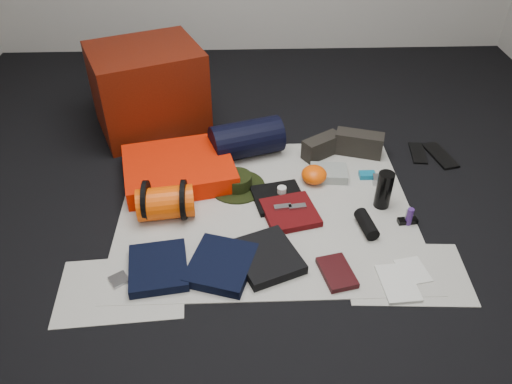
{
  "coord_description": "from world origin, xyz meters",
  "views": [
    {
      "loc": [
        -0.13,
        -2.11,
        1.79
      ],
      "look_at": [
        -0.05,
        0.03,
        0.1
      ],
      "focal_mm": 35.0,
      "sensor_mm": 36.0,
      "label": 1
    }
  ],
  "objects_px": {
    "stuff_sack": "(166,203)",
    "paperback_book": "(337,272)",
    "navy_duffel": "(247,139)",
    "water_bottle": "(384,190)",
    "sleeping_pad": "(179,169)",
    "red_cabinet": "(148,89)",
    "compact_camera": "(382,180)"
  },
  "relations": [
    {
      "from": "red_cabinet",
      "to": "stuff_sack",
      "type": "relative_size",
      "value": 2.25
    },
    {
      "from": "sleeping_pad",
      "to": "navy_duffel",
      "type": "bearing_deg",
      "value": 28.67
    },
    {
      "from": "navy_duffel",
      "to": "sleeping_pad",
      "type": "bearing_deg",
      "value": -169.32
    },
    {
      "from": "red_cabinet",
      "to": "sleeping_pad",
      "type": "distance_m",
      "value": 0.68
    },
    {
      "from": "stuff_sack",
      "to": "water_bottle",
      "type": "xyz_separation_m",
      "value": [
        1.18,
        0.04,
        0.02
      ]
    },
    {
      "from": "water_bottle",
      "to": "navy_duffel",
      "type": "bearing_deg",
      "value": 144.22
    },
    {
      "from": "stuff_sack",
      "to": "navy_duffel",
      "type": "distance_m",
      "value": 0.73
    },
    {
      "from": "red_cabinet",
      "to": "navy_duffel",
      "type": "bearing_deg",
      "value": -53.26
    },
    {
      "from": "navy_duffel",
      "to": "paperback_book",
      "type": "relative_size",
      "value": 2.07
    },
    {
      "from": "navy_duffel",
      "to": "compact_camera",
      "type": "xyz_separation_m",
      "value": [
        0.79,
        -0.33,
        -0.09
      ]
    },
    {
      "from": "red_cabinet",
      "to": "paperback_book",
      "type": "distance_m",
      "value": 1.78
    },
    {
      "from": "stuff_sack",
      "to": "paperback_book",
      "type": "height_order",
      "value": "stuff_sack"
    },
    {
      "from": "sleeping_pad",
      "to": "water_bottle",
      "type": "height_order",
      "value": "water_bottle"
    },
    {
      "from": "red_cabinet",
      "to": "paperback_book",
      "type": "bearing_deg",
      "value": -75.97
    },
    {
      "from": "water_bottle",
      "to": "paperback_book",
      "type": "bearing_deg",
      "value": -123.2
    },
    {
      "from": "red_cabinet",
      "to": "navy_duffel",
      "type": "height_order",
      "value": "red_cabinet"
    },
    {
      "from": "red_cabinet",
      "to": "water_bottle",
      "type": "xyz_separation_m",
      "value": [
        1.38,
        -0.92,
        -0.17
      ]
    },
    {
      "from": "navy_duffel",
      "to": "stuff_sack",
      "type": "bearing_deg",
      "value": -145.66
    },
    {
      "from": "stuff_sack",
      "to": "compact_camera",
      "type": "height_order",
      "value": "stuff_sack"
    },
    {
      "from": "navy_duffel",
      "to": "compact_camera",
      "type": "relative_size",
      "value": 4.04
    },
    {
      "from": "water_bottle",
      "to": "sleeping_pad",
      "type": "bearing_deg",
      "value": 164.91
    },
    {
      "from": "red_cabinet",
      "to": "paperback_book",
      "type": "relative_size",
      "value": 3.17
    },
    {
      "from": "sleeping_pad",
      "to": "compact_camera",
      "type": "height_order",
      "value": "sleeping_pad"
    },
    {
      "from": "sleeping_pad",
      "to": "paperback_book",
      "type": "relative_size",
      "value": 2.95
    },
    {
      "from": "water_bottle",
      "to": "paperback_book",
      "type": "height_order",
      "value": "water_bottle"
    },
    {
      "from": "sleeping_pad",
      "to": "compact_camera",
      "type": "distance_m",
      "value": 1.2
    },
    {
      "from": "paperback_book",
      "to": "navy_duffel",
      "type": "bearing_deg",
      "value": 98.43
    },
    {
      "from": "red_cabinet",
      "to": "sleeping_pad",
      "type": "relative_size",
      "value": 1.07
    },
    {
      "from": "stuff_sack",
      "to": "paperback_book",
      "type": "distance_m",
      "value": 0.97
    },
    {
      "from": "red_cabinet",
      "to": "stuff_sack",
      "type": "bearing_deg",
      "value": -100.89
    },
    {
      "from": "stuff_sack",
      "to": "navy_duffel",
      "type": "relative_size",
      "value": 0.68
    },
    {
      "from": "stuff_sack",
      "to": "paperback_book",
      "type": "relative_size",
      "value": 1.41
    }
  ]
}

